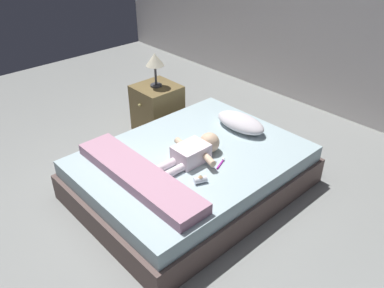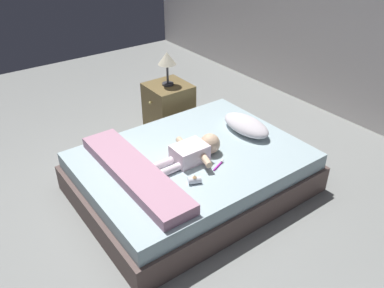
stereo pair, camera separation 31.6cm
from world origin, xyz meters
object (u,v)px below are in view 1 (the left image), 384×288
Objects in this scene: baby at (196,151)px; toothbrush at (221,163)px; pillow at (241,122)px; bed at (192,172)px; nightstand at (157,108)px; baby_bottle at (200,180)px; lamp at (155,61)px.

baby reaches higher than toothbrush.
bed is at bearing -89.09° from pillow.
toothbrush is 1.43m from nightstand.
toothbrush is at bearing 102.81° from baby_bottle.
nightstand reaches higher than pillow.
lamp reaches higher than bed.
lamp reaches higher than toothbrush.
lamp is at bearing 90.00° from nightstand.
toothbrush is (0.29, -0.57, -0.06)m from pillow.
nightstand reaches higher than baby_bottle.
nightstand is (-1.16, 0.50, -0.19)m from baby.
pillow reaches higher than bed.
nightstand is 4.74× the size of baby_bottle.
bed is 13.32× the size of toothbrush.
lamp is at bearing 156.85° from baby.
baby_bottle is (0.36, -0.87, -0.04)m from pillow.
pillow is 1.44× the size of lamp.
nightstand is 0.55m from lamp.
baby is at bearing -19.93° from bed.
baby is 1.28m from nightstand.
pillow reaches higher than baby_bottle.
bed is 0.28m from baby.
nightstand is at bearing 156.64° from bed.
baby_bottle reaches higher than bed.
bed is 0.48m from baby_bottle.
bed is 0.70m from pillow.
baby is 4.30× the size of toothbrush.
toothbrush is at bearing 13.70° from bed.
nightstand is (-1.37, 0.40, -0.12)m from toothbrush.
bed is 0.35m from toothbrush.
baby is 1.71× the size of lamp.
pillow is 0.67m from baby.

